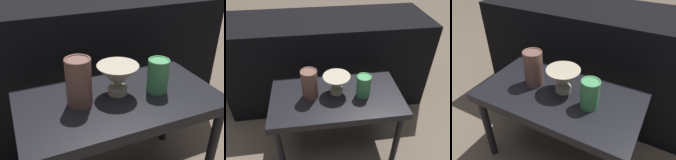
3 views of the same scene
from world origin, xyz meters
The scene contains 6 objects.
ground_plane centered at (0.00, 0.00, 0.00)m, with size 8.00×8.00×0.00m, color #6B5B4C.
table centered at (0.00, 0.00, 0.38)m, with size 0.74×0.40×0.43m.
couch_backdrop centered at (0.00, 0.55, 0.34)m, with size 1.47×0.50×0.67m.
bowl centered at (0.01, 0.03, 0.50)m, with size 0.15×0.15×0.11m.
vase_textured_left centered at (-0.14, 0.02, 0.52)m, with size 0.09×0.09×0.17m.
vase_colorful_right centered at (0.15, -0.01, 0.50)m, with size 0.08×0.08×0.13m.
Camera 2 is at (-0.12, -0.92, 1.24)m, focal length 35.00 mm.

